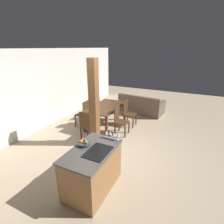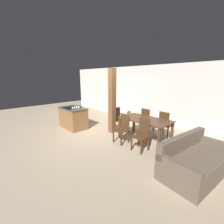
{
  "view_description": "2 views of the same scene",
  "coord_description": "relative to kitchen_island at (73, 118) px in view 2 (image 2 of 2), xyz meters",
  "views": [
    {
      "loc": [
        -3.72,
        -1.87,
        2.74
      ],
      "look_at": [
        0.6,
        0.2,
        0.95
      ],
      "focal_mm": 28.0,
      "sensor_mm": 36.0,
      "label": 1
    },
    {
      "loc": [
        4.34,
        -3.37,
        2.15
      ],
      "look_at": [
        0.6,
        0.2,
        0.95
      ],
      "focal_mm": 24.0,
      "sensor_mm": 36.0,
      "label": 2
    }
  ],
  "objects": [
    {
      "name": "dining_chair_head_end",
      "position": [
        1.6,
        1.17,
        0.04
      ],
      "size": [
        0.4,
        0.4,
        0.96
      ],
      "rotation": [
        0.0,
        0.0,
        1.57
      ],
      "color": "#472D19",
      "rests_on": "ground_plane"
    },
    {
      "name": "dining_chair_near_right",
      "position": [
        3.24,
        0.46,
        0.04
      ],
      "size": [
        0.4,
        0.4,
        0.96
      ],
      "color": "#472D19",
      "rests_on": "ground_plane"
    },
    {
      "name": "kitchen_island",
      "position": [
        0.0,
        0.0,
        0.0
      ],
      "size": [
        1.26,
        0.76,
        0.91
      ],
      "color": "olive",
      "rests_on": "ground_plane"
    },
    {
      "name": "ground_plane",
      "position": [
        1.31,
        0.29,
        -0.45
      ],
      "size": [
        16.0,
        16.0,
        0.0
      ],
      "primitive_type": "plane",
      "color": "tan"
    },
    {
      "name": "wine_glass_near",
      "position": [
        0.55,
        -0.3,
        0.57
      ],
      "size": [
        0.08,
        0.08,
        0.16
      ],
      "color": "silver",
      "rests_on": "kitchen_island"
    },
    {
      "name": "couch",
      "position": [
        4.75,
        0.42,
        -0.17
      ],
      "size": [
        1.14,
        1.98,
        0.82
      ],
      "rotation": [
        0.0,
        0.0,
        1.44
      ],
      "color": "brown",
      "rests_on": "ground_plane"
    },
    {
      "name": "dining_table",
      "position": [
        2.85,
        1.17,
        0.2
      ],
      "size": [
        1.73,
        0.98,
        0.75
      ],
      "color": "#51331E",
      "rests_on": "ground_plane"
    },
    {
      "name": "dining_chair_near_left",
      "position": [
        2.46,
        0.46,
        0.04
      ],
      "size": [
        0.4,
        0.4,
        0.96
      ],
      "color": "#472D19",
      "rests_on": "ground_plane"
    },
    {
      "name": "dining_chair_far_right",
      "position": [
        3.24,
        1.88,
        0.04
      ],
      "size": [
        0.4,
        0.4,
        0.96
      ],
      "rotation": [
        0.0,
        0.0,
        3.14
      ],
      "color": "#472D19",
      "rests_on": "ground_plane"
    },
    {
      "name": "fruit_bowl",
      "position": [
        0.09,
        0.23,
        0.49
      ],
      "size": [
        0.25,
        0.25,
        0.11
      ],
      "color": "#383D47",
      "rests_on": "kitchen_island"
    },
    {
      "name": "wine_glass_middle",
      "position": [
        0.55,
        -0.21,
        0.57
      ],
      "size": [
        0.08,
        0.08,
        0.16
      ],
      "color": "silver",
      "rests_on": "kitchen_island"
    },
    {
      "name": "wine_glass_end",
      "position": [
        0.55,
        -0.03,
        0.57
      ],
      "size": [
        0.08,
        0.08,
        0.16
      ],
      "color": "silver",
      "rests_on": "kitchen_island"
    },
    {
      "name": "timber_post",
      "position": [
        1.54,
        0.86,
        0.79
      ],
      "size": [
        0.22,
        0.22,
        2.49
      ],
      "color": "brown",
      "rests_on": "ground_plane"
    },
    {
      "name": "dining_chair_far_left",
      "position": [
        2.46,
        1.88,
        0.04
      ],
      "size": [
        0.4,
        0.4,
        0.96
      ],
      "rotation": [
        0.0,
        0.0,
        3.14
      ],
      "color": "#472D19",
      "rests_on": "ground_plane"
    },
    {
      "name": "wine_glass_far",
      "position": [
        0.55,
        -0.12,
        0.57
      ],
      "size": [
        0.08,
        0.08,
        0.16
      ],
      "color": "silver",
      "rests_on": "kitchen_island"
    },
    {
      "name": "wall_back",
      "position": [
        1.31,
        3.16,
        0.9
      ],
      "size": [
        11.2,
        0.08,
        2.7
      ],
      "color": "silver",
      "rests_on": "ground_plane"
    }
  ]
}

